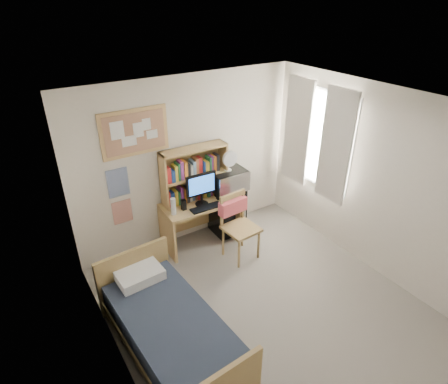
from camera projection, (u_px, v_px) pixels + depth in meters
floor at (270, 313)px, 4.74m from camera, size 3.60×4.20×0.02m
ceiling at (287, 111)px, 3.49m from camera, size 3.60×4.20×0.02m
wall_back at (188, 162)px, 5.66m from camera, size 3.60×0.04×2.60m
wall_left at (118, 290)px, 3.26m from camera, size 0.04×4.20×2.60m
wall_right at (382, 186)px, 4.97m from camera, size 0.04×4.20×2.60m
window_unit at (317, 139)px, 5.69m from camera, size 0.10×1.40×1.70m
curtain_left at (335, 147)px, 5.38m from camera, size 0.04×0.55×1.70m
curtain_right at (297, 131)px, 5.97m from camera, size 0.04×0.55×1.70m
bulletin_board at (135, 132)px, 4.98m from camera, size 0.94×0.03×0.64m
poster_wave at (118, 183)px, 5.16m from camera, size 0.30×0.01×0.42m
poster_japan at (122, 212)px, 5.38m from camera, size 0.28×0.01×0.36m
desk at (201, 223)px, 5.88m from camera, size 1.19×0.62×0.73m
desk_chair at (241, 228)px, 5.49m from camera, size 0.55×0.55×1.02m
mini_fridge at (227, 210)px, 6.16m from camera, size 0.49×0.49×0.81m
bed at (172, 334)px, 4.13m from camera, size 1.02×1.88×0.50m
hutch at (194, 174)px, 5.62m from camera, size 1.04×0.29×0.84m
monitor at (201, 189)px, 5.54m from camera, size 0.48×0.05×0.51m
keyboard at (206, 208)px, 5.55m from camera, size 0.49×0.17×0.02m
speaker_left at (184, 205)px, 5.49m from camera, size 0.07×0.07×0.16m
speaker_right at (219, 195)px, 5.76m from camera, size 0.06×0.06×0.15m
water_bottle at (173, 206)px, 5.35m from camera, size 0.08×0.08×0.26m
hoodie at (233, 206)px, 5.50m from camera, size 0.46×0.17×0.21m
microwave at (228, 180)px, 5.87m from camera, size 0.56×0.43×0.32m
desk_fan at (228, 162)px, 5.72m from camera, size 0.25×0.25×0.30m
pillow at (140, 275)px, 4.52m from camera, size 0.55×0.40×0.13m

